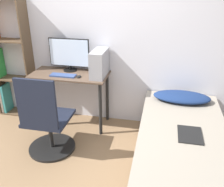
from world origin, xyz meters
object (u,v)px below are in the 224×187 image
object	(u,v)px
office_chair	(47,125)
monitor	(69,54)
pc_tower	(99,63)
bed	(181,150)
bookshelf	(6,61)
keyboard	(63,75)

from	to	relation	value
office_chair	monitor	size ratio (longest dim) A/B	1.79
pc_tower	bed	bearing A→B (deg)	-33.37
monitor	pc_tower	world-z (taller)	monitor
bookshelf	keyboard	bearing A→B (deg)	-12.95
bed	keyboard	bearing A→B (deg)	159.04
office_chair	monitor	distance (m)	1.07
keyboard	bookshelf	bearing A→B (deg)	167.05
keyboard	monitor	bearing A→B (deg)	86.87
keyboard	pc_tower	xyz separation A→B (m)	(0.48, 0.12, 0.16)
office_chair	pc_tower	xyz separation A→B (m)	(0.47, 0.73, 0.57)
bed	pc_tower	distance (m)	1.48
monitor	pc_tower	distance (m)	0.49
bed	monitor	xyz separation A→B (m)	(-1.56, 0.84, 0.76)
monitor	keyboard	xyz separation A→B (m)	(-0.01, -0.24, -0.23)
bookshelf	office_chair	world-z (taller)	bookshelf
keyboard	pc_tower	distance (m)	0.52
keyboard	pc_tower	size ratio (longest dim) A/B	0.81
bed	monitor	distance (m)	1.93
monitor	office_chair	bearing A→B (deg)	-90.22
bookshelf	office_chair	size ratio (longest dim) A/B	1.71
office_chair	monitor	world-z (taller)	monitor
bed	keyboard	size ratio (longest dim) A/B	5.52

